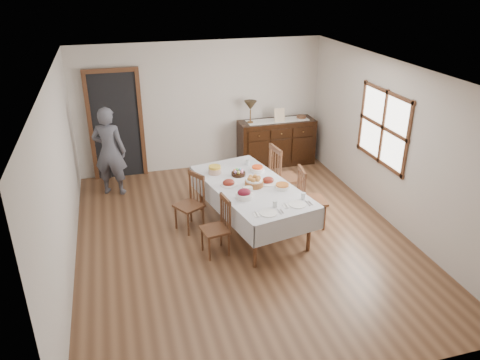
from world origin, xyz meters
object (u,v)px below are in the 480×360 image
object	(u,v)px
chair_left_near	(218,226)
chair_right_far	(282,175)
person	(109,148)
sideboard	(276,142)
dining_table	(251,190)
table_lamp	(250,106)
chair_left_far	(191,202)
chair_right_near	(309,197)

from	to	relation	value
chair_left_near	chair_right_far	size ratio (longest dim) A/B	0.81
person	sideboard	bearing A→B (deg)	-150.77
dining_table	table_lamp	bearing A→B (deg)	61.84
dining_table	person	bearing A→B (deg)	125.16
chair_left_near	table_lamp	bearing A→B (deg)	146.37
person	chair_left_far	bearing A→B (deg)	145.67
dining_table	person	xyz separation A→B (m)	(-2.09, 1.96, 0.20)
dining_table	person	world-z (taller)	person
person	chair_right_near	bearing A→B (deg)	165.14
dining_table	chair_right_far	size ratio (longest dim) A/B	2.21
chair_left_near	sideboard	xyz separation A→B (m)	(1.98, 3.03, 0.03)
sideboard	person	distance (m)	3.47
chair_right_near	person	size ratio (longest dim) A/B	0.58
chair_left_near	chair_left_far	distance (m)	0.86
table_lamp	chair_left_near	bearing A→B (deg)	-114.82
dining_table	chair_right_far	bearing A→B (deg)	29.11
dining_table	person	size ratio (longest dim) A/B	1.38
chair_left_far	table_lamp	world-z (taller)	table_lamp
chair_right_far	person	xyz separation A→B (m)	(-2.87, 1.29, 0.32)
chair_right_far	person	world-z (taller)	person
dining_table	chair_left_far	distance (m)	0.98
chair_left_far	chair_right_near	world-z (taller)	chair_right_near
chair_left_near	sideboard	distance (m)	3.62
table_lamp	sideboard	bearing A→B (deg)	-0.05
chair_right_far	sideboard	world-z (taller)	chair_right_far
dining_table	chair_left_far	size ratio (longest dim) A/B	2.63
dining_table	chair_right_far	distance (m)	1.04
chair_right_near	person	bearing A→B (deg)	61.88
chair_left_far	chair_right_far	xyz separation A→B (m)	(1.69, 0.38, 0.09)
chair_right_near	table_lamp	world-z (taller)	table_lamp
chair_left_far	sideboard	distance (m)	3.13
chair_right_far	sideboard	bearing A→B (deg)	-23.08
sideboard	chair_right_far	bearing A→B (deg)	-106.48
person	dining_table	bearing A→B (deg)	157.20
dining_table	chair_left_far	bearing A→B (deg)	150.61
chair_left_near	person	bearing A→B (deg)	-159.12
chair_left_near	person	distance (m)	2.91
dining_table	chair_left_near	world-z (taller)	chair_left_near
chair_left_near	chair_left_far	world-z (taller)	chair_left_far
person	table_lamp	world-z (taller)	person
chair_right_near	person	world-z (taller)	person
chair_left_near	table_lamp	distance (m)	3.45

